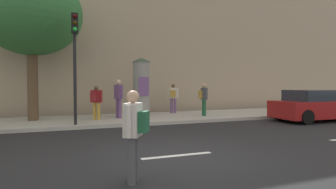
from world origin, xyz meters
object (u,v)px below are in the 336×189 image
object	(u,v)px
traffic_light	(75,50)
street_tree	(32,14)
poster_column	(141,87)
parked_car_red	(318,106)
pedestrian_with_bag	(134,128)
pedestrian_in_light_jacket	(119,95)
pedestrian_near_pole	(173,96)
pedestrian_with_backpack	(204,96)
pedestrian_in_dark_shirt	(96,99)

from	to	relation	value
traffic_light	street_tree	distance (m)	3.24
poster_column	parked_car_red	size ratio (longest dim) A/B	0.64
street_tree	parked_car_red	xyz separation A→B (m)	(12.37, -3.80, -4.04)
poster_column	pedestrian_with_bag	distance (m)	9.16
pedestrian_in_light_jacket	parked_car_red	distance (m)	9.34
street_tree	traffic_light	bearing A→B (deg)	-53.47
street_tree	pedestrian_in_light_jacket	world-z (taller)	street_tree
pedestrian_with_bag	pedestrian_near_pole	xyz separation A→B (m)	(4.68, 9.56, 0.14)
pedestrian_in_light_jacket	pedestrian_near_pole	size ratio (longest dim) A/B	1.11
pedestrian_near_pole	pedestrian_with_backpack	bearing A→B (deg)	-61.89
pedestrian_with_bag	poster_column	bearing A→B (deg)	73.10
poster_column	parked_car_red	distance (m)	8.41
pedestrian_with_bag	parked_car_red	world-z (taller)	pedestrian_with_bag
pedestrian_in_light_jacket	pedestrian_with_backpack	size ratio (longest dim) A/B	1.10
poster_column	parked_car_red	bearing A→B (deg)	-25.79
pedestrian_with_backpack	parked_car_red	distance (m)	5.34
traffic_light	parked_car_red	xyz separation A→B (m)	(10.74, -1.60, -2.30)
poster_column	pedestrian_in_light_jacket	world-z (taller)	poster_column
poster_column	street_tree	bearing A→B (deg)	178.08
traffic_light	pedestrian_in_dark_shirt	distance (m)	2.61
poster_column	pedestrian_in_dark_shirt	world-z (taller)	poster_column
pedestrian_with_backpack	pedestrian_in_dark_shirt	size ratio (longest dim) A/B	1.07
poster_column	parked_car_red	world-z (taller)	poster_column
traffic_light	pedestrian_in_light_jacket	xyz separation A→B (m)	(2.01, 1.69, -1.81)
traffic_light	pedestrian_in_light_jacket	bearing A→B (deg)	40.01
street_tree	pedestrian_with_bag	distance (m)	9.92
pedestrian_in_dark_shirt	parked_car_red	xyz separation A→B (m)	(9.78, -3.03, -0.34)
traffic_light	pedestrian_with_backpack	size ratio (longest dim) A/B	2.63
pedestrian_in_light_jacket	pedestrian_with_backpack	distance (m)	4.19
street_tree	pedestrian_with_backpack	world-z (taller)	street_tree
pedestrian_with_bag	pedestrian_with_backpack	distance (m)	9.62
street_tree	pedestrian_in_dark_shirt	world-z (taller)	street_tree
pedestrian_in_light_jacket	pedestrian_near_pole	bearing A→B (deg)	19.73
pedestrian_with_bag	pedestrian_in_dark_shirt	world-z (taller)	pedestrian_in_dark_shirt
street_tree	pedestrian_in_light_jacket	xyz separation A→B (m)	(3.64, -0.51, -3.55)
street_tree	pedestrian_in_dark_shirt	xyz separation A→B (m)	(2.59, -0.77, -3.70)
pedestrian_with_bag	pedestrian_in_light_jacket	world-z (taller)	pedestrian_in_light_jacket
pedestrian_near_pole	pedestrian_in_dark_shirt	bearing A→B (deg)	-161.69
pedestrian_with_backpack	pedestrian_near_pole	size ratio (longest dim) A/B	1.01
pedestrian_in_dark_shirt	pedestrian_near_pole	distance (m)	4.51
traffic_light	pedestrian_near_pole	size ratio (longest dim) A/B	2.65
traffic_light	pedestrian_with_backpack	xyz separation A→B (m)	(6.17, 1.11, -1.89)
pedestrian_in_light_jacket	pedestrian_near_pole	xyz separation A→B (m)	(3.23, 1.16, -0.11)
pedestrian_in_light_jacket	poster_column	bearing A→B (deg)	15.89
poster_column	pedestrian_in_light_jacket	size ratio (longest dim) A/B	1.61
poster_column	pedestrian_with_backpack	world-z (taller)	poster_column
pedestrian_near_pole	parked_car_red	xyz separation A→B (m)	(5.50, -4.45, -0.39)
traffic_light	parked_car_red	size ratio (longest dim) A/B	0.95
pedestrian_with_bag	pedestrian_near_pole	world-z (taller)	pedestrian_near_pole
street_tree	pedestrian_near_pole	world-z (taller)	street_tree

